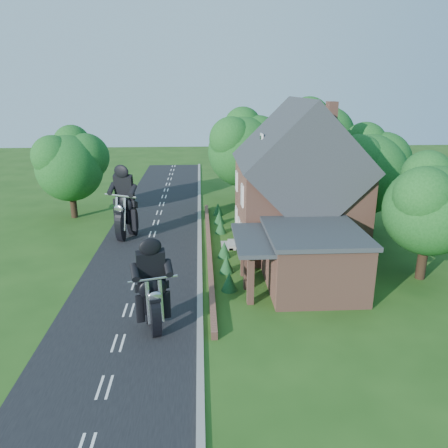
{
  "coord_description": "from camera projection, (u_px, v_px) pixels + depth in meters",
  "views": [
    {
      "loc": [
        3.78,
        -23.18,
        10.98
      ],
      "look_at": [
        5.2,
        2.53,
        2.8
      ],
      "focal_mm": 35.0,
      "sensor_mm": 36.0,
      "label": 1
    }
  ],
  "objects": [
    {
      "name": "tree_behind_house",
      "position": [
        315.0,
        141.0,
        39.41
      ],
      "size": [
        7.81,
        7.2,
        10.08
      ],
      "color": "black",
      "rests_on": "ground"
    },
    {
      "name": "tree_behind_left",
      "position": [
        247.0,
        145.0,
        40.18
      ],
      "size": [
        6.94,
        6.4,
        9.16
      ],
      "color": "black",
      "rests_on": "ground"
    },
    {
      "name": "tree_annex_side",
      "position": [
        436.0,
        202.0,
        24.77
      ],
      "size": [
        5.64,
        5.2,
        7.48
      ],
      "color": "black",
      "rests_on": "ground"
    },
    {
      "name": "tree_house_right",
      "position": [
        372.0,
        167.0,
        32.69
      ],
      "size": [
        6.51,
        6.0,
        8.4
      ],
      "color": "black",
      "rests_on": "ground"
    },
    {
      "name": "annex",
      "position": [
        310.0,
        258.0,
        24.41
      ],
      "size": [
        7.05,
        5.94,
        3.44
      ],
      "color": "#885745",
      "rests_on": "ground"
    },
    {
      "name": "garden_wall",
      "position": [
        209.0,
        249.0,
        30.11
      ],
      "size": [
        0.3,
        22.0,
        0.4
      ],
      "primitive_type": "cube",
      "color": "#885745",
      "rests_on": "ground"
    },
    {
      "name": "shrub_e",
      "position": [
        219.0,
        217.0,
        36.24
      ],
      "size": [
        0.9,
        0.9,
        1.1
      ],
      "primitive_type": "cone",
      "color": "#133E1C",
      "rests_on": "ground"
    },
    {
      "name": "shrub_d",
      "position": [
        221.0,
        226.0,
        33.86
      ],
      "size": [
        0.9,
        0.9,
        1.1
      ],
      "primitive_type": "cone",
      "color": "#133E1C",
      "rests_on": "ground"
    },
    {
      "name": "motorcycle_lead",
      "position": [
        154.0,
        317.0,
        20.31
      ],
      "size": [
        0.78,
        1.54,
        1.39
      ],
      "primitive_type": null,
      "rotation": [
        0.0,
        0.0,
        3.43
      ],
      "color": "black",
      "rests_on": "ground"
    },
    {
      "name": "road",
      "position": [
        137.0,
        285.0,
        25.18
      ],
      "size": [
        7.0,
        80.0,
        0.02
      ],
      "primitive_type": "cube",
      "color": "black",
      "rests_on": "ground"
    },
    {
      "name": "shrub_b",
      "position": [
        227.0,
        264.0,
        26.73
      ],
      "size": [
        0.9,
        0.9,
        1.1
      ],
      "primitive_type": "cone",
      "color": "#133E1C",
      "rests_on": "ground"
    },
    {
      "name": "ground",
      "position": [
        137.0,
        285.0,
        25.19
      ],
      "size": [
        120.0,
        120.0,
        0.0
      ],
      "primitive_type": "plane",
      "color": "#214814",
      "rests_on": "ground"
    },
    {
      "name": "shrub_f",
      "position": [
        218.0,
        209.0,
        38.62
      ],
      "size": [
        0.9,
        0.9,
        1.1
      ],
      "primitive_type": "cone",
      "color": "#133E1C",
      "rests_on": "ground"
    },
    {
      "name": "shrub_c",
      "position": [
        224.0,
        249.0,
        29.11
      ],
      "size": [
        0.9,
        0.9,
        1.1
      ],
      "primitive_type": "cone",
      "color": "#133E1C",
      "rests_on": "ground"
    },
    {
      "name": "tree_far_road",
      "position": [
        74.0,
        162.0,
        36.79
      ],
      "size": [
        6.08,
        5.6,
        7.84
      ],
      "color": "black",
      "rests_on": "ground"
    },
    {
      "name": "house",
      "position": [
        298.0,
        186.0,
        30.14
      ],
      "size": [
        9.54,
        8.64,
        10.24
      ],
      "color": "#885745",
      "rests_on": "ground"
    },
    {
      "name": "motorcycle_follow",
      "position": [
        127.0,
        228.0,
        32.62
      ],
      "size": [
        1.19,
        1.83,
        1.68
      ],
      "primitive_type": null,
      "rotation": [
        0.0,
        0.0,
        2.7
      ],
      "color": "black",
      "rests_on": "ground"
    },
    {
      "name": "kerb",
      "position": [
        200.0,
        282.0,
        25.36
      ],
      "size": [
        0.3,
        80.0,
        0.12
      ],
      "primitive_type": "cube",
      "color": "gray",
      "rests_on": "ground"
    },
    {
      "name": "shrub_a",
      "position": [
        229.0,
        281.0,
        24.35
      ],
      "size": [
        0.9,
        0.9,
        1.1
      ],
      "primitive_type": "cone",
      "color": "#133E1C",
      "rests_on": "ground"
    }
  ]
}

